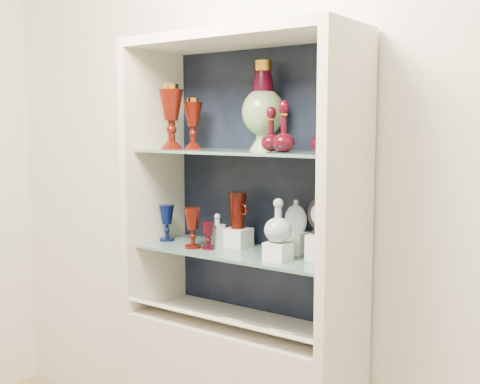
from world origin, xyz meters
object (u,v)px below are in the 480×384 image
Objects in this scene: ruby_decanter_a at (284,123)px; cobalt_goblet at (167,223)px; ruby_decanter_b at (271,128)px; ruby_goblet_small at (208,236)px; cameo_medallion at (319,216)px; lidded_bowl at (321,141)px; ruby_pitcher at (238,210)px; clear_round_decanter at (278,222)px; enamel_urn at (263,106)px; clear_square_bottle at (217,230)px; pedestal_lamp_right at (193,123)px; pedestal_lamp_left at (171,117)px; flat_flask at (296,215)px; ruby_goblet_tall at (193,228)px.

cobalt_goblet is (-0.64, 0.03, -0.45)m from ruby_decanter_a.
ruby_goblet_small is (-0.29, -0.04, -0.46)m from ruby_decanter_b.
cameo_medallion is at bearing 10.45° from ruby_goblet_small.
lidded_bowl is 0.64m from ruby_goblet_small.
ruby_pitcher is (-0.41, 0.02, -0.31)m from lidded_bowl.
clear_round_decanter is 1.12× the size of cameo_medallion.
ruby_pitcher is at bearing -163.49° from cameo_medallion.
cameo_medallion is (0.75, 0.05, 0.09)m from cobalt_goblet.
enamel_urn is at bearing 139.82° from clear_round_decanter.
clear_square_bottle is 0.37m from clear_round_decanter.
cameo_medallion is (0.48, 0.03, 0.10)m from clear_square_bottle.
ruby_pitcher reaches higher than cobalt_goblet.
pedestal_lamp_right is at bearing -159.44° from cameo_medallion.
enamel_urn is 3.21× the size of ruby_goblet_small.
ruby_decanter_b is 0.39m from cameo_medallion.
pedestal_lamp_left is 0.50m from ruby_pitcher.
cobalt_goblet is at bearing -149.21° from ruby_pitcher.
flat_flask is at bearing 93.32° from clear_round_decanter.
flat_flask is 0.82× the size of clear_round_decanter.
ruby_decanter_a reaches higher than ruby_decanter_b.
ruby_decanter_a is (0.57, 0.01, -0.03)m from pedestal_lamp_left.
lidded_bowl is 0.51m from ruby_pitcher.
ruby_goblet_tall is at bearing -51.76° from pedestal_lamp_right.
ruby_decanter_a reaches higher than flat_flask.
flat_flask reaches higher than clear_square_bottle.
enamel_urn reaches higher than flat_flask.
ruby_pitcher is 0.28m from flat_flask.
pedestal_lamp_right reaches higher than ruby_decanter_b.
pedestal_lamp_right is 1.41× the size of ruby_pitcher.
clear_square_bottle is 0.99× the size of cameo_medallion.
ruby_pitcher is at bearing 176.56° from lidded_bowl.
ruby_decanter_b reaches higher than clear_square_bottle.
pedestal_lamp_right is 1.19× the size of ruby_decanter_b.
flat_flask reaches higher than ruby_goblet_small.
ruby_goblet_small is 0.17m from ruby_pitcher.
lidded_bowl reaches higher than cobalt_goblet.
ruby_decanter_a is 0.62m from ruby_goblet_tall.
cameo_medallion is (0.13, 0.10, 0.02)m from clear_round_decanter.
ruby_decanter_b is at bearing -6.08° from pedestal_lamp_right.
ruby_goblet_tall reaches higher than clear_square_bottle.
pedestal_lamp_right is at bearing 170.97° from ruby_decanter_a.
enamel_urn is 1.66× the size of ruby_decanter_a.
enamel_urn is at bearing 20.43° from clear_square_bottle.
clear_round_decanter reaches higher than ruby_goblet_tall.
cobalt_goblet is 0.63m from flat_flask.
ruby_goblet_tall is 0.45m from flat_flask.
pedestal_lamp_right is 0.44m from ruby_pitcher.
ruby_decanter_a is at bearing -24.05° from ruby_decanter_b.
ruby_pitcher is at bearing 23.76° from pedestal_lamp_left.
cobalt_goblet is at bearing 179.43° from flat_flask.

